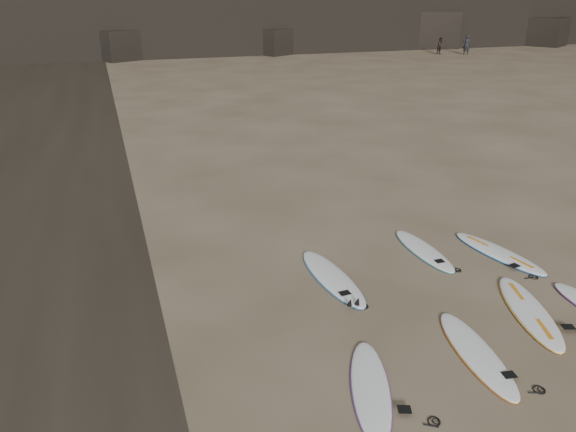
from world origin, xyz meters
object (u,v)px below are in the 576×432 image
object	(u,v)px
surfboard_5	(332,277)
surfboard_7	(499,253)
surfboard_1	(476,352)
person_b	(441,46)
surfboard_2	(529,311)
person_a	(467,45)
surfboard_6	(424,250)
surfboard_0	(370,387)

from	to	relation	value
surfboard_5	surfboard_7	bearing A→B (deg)	-4.96
surfboard_1	person_b	distance (m)	47.63
surfboard_2	person_a	bearing A→B (deg)	75.27
surfboard_5	person_b	distance (m)	45.62
surfboard_5	surfboard_6	distance (m)	2.66
surfboard_5	surfboard_7	distance (m)	4.21
surfboard_7	person_a	xyz separation A→B (m)	(24.15, 36.35, 0.85)
surfboard_0	person_a	size ratio (longest dim) A/B	1.37
surfboard_0	surfboard_2	bearing A→B (deg)	35.70
surfboard_5	person_b	world-z (taller)	person_b
surfboard_0	surfboard_7	size ratio (longest dim) A/B	0.92
surfboard_5	surfboard_6	world-z (taller)	surfboard_5
surfboard_1	surfboard_0	bearing A→B (deg)	-164.96
surfboard_2	surfboard_6	size ratio (longest dim) A/B	1.12
person_a	person_b	distance (m)	2.34
surfboard_0	surfboard_1	size ratio (longest dim) A/B	0.95
surfboard_5	person_a	world-z (taller)	person_a
surfboard_2	surfboard_7	bearing A→B (deg)	83.55
surfboard_1	surfboard_2	world-z (taller)	surfboard_2
person_b	surfboard_6	bearing A→B (deg)	-135.91
surfboard_1	surfboard_6	size ratio (longest dim) A/B	1.05
surfboard_2	surfboard_6	bearing A→B (deg)	118.07
surfboard_2	person_a	distance (m)	46.22
surfboard_1	surfboard_5	xyz separation A→B (m)	(-1.33, 3.28, 0.00)
surfboard_2	surfboard_5	xyz separation A→B (m)	(-3.12, 2.47, 0.00)
person_b	surfboard_2	bearing A→B (deg)	-133.31
person_b	surfboard_0	bearing A→B (deg)	-136.66
surfboard_6	surfboard_7	distance (m)	1.75
surfboard_1	person_a	world-z (taller)	person_a
surfboard_7	person_a	size ratio (longest dim) A/B	1.48
surfboard_1	surfboard_6	world-z (taller)	surfboard_1
surfboard_7	surfboard_5	bearing A→B (deg)	167.41
surfboard_7	person_a	world-z (taller)	person_a
surfboard_6	person_a	distance (m)	44.01
surfboard_0	person_a	xyz separation A→B (m)	(29.17, 39.78, 0.85)
person_a	person_b	size ratio (longest dim) A/B	1.17
surfboard_0	surfboard_5	bearing A→B (deg)	97.58
surfboard_1	surfboard_2	xyz separation A→B (m)	(1.79, 0.82, 0.00)
surfboard_1	person_b	world-z (taller)	person_b
surfboard_2	person_b	world-z (taller)	person_b
surfboard_6	surfboard_7	bearing A→B (deg)	-23.42
surfboard_2	surfboard_6	world-z (taller)	surfboard_2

